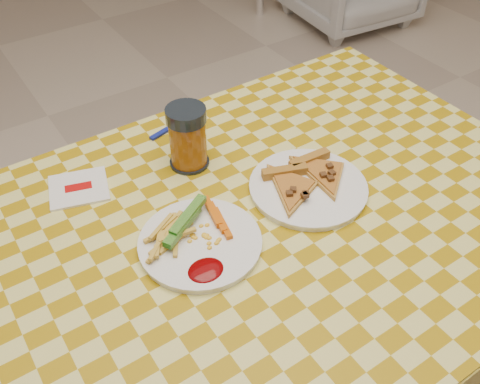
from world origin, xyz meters
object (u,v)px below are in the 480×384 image
Objects in this scene: drink_glass at (188,138)px; table at (258,246)px; plate_left at (200,244)px; plate_right at (308,188)px.

table is at bearing -84.16° from drink_glass.
plate_left is 0.25m from drink_glass.
drink_glass reaches higher than plate_left.
plate_left is 0.94× the size of plate_right.
plate_right is 0.27m from drink_glass.
table is at bearing -2.76° from plate_left.
table is 0.15m from plate_left.
drink_glass is at bearing 95.84° from table.
table is 5.36× the size of plate_right.
plate_right is (0.13, 0.01, 0.08)m from table.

